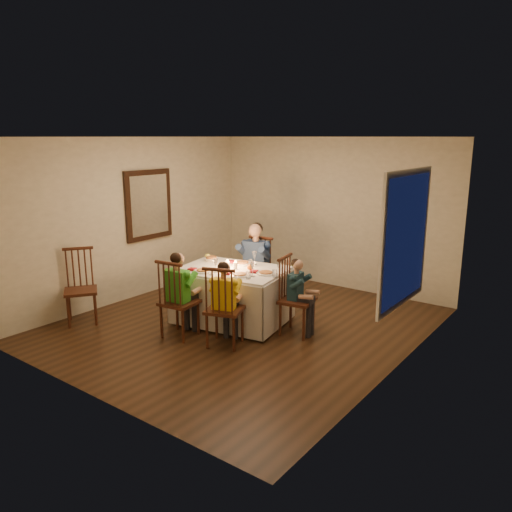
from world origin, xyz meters
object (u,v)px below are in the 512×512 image
Objects in this scene: chair_near_left at (181,336)px; chair_extra at (83,322)px; chair_adult at (255,304)px; chair_near_right at (225,345)px; adult at (255,304)px; child_green at (181,336)px; child_yellow at (225,345)px; dining_table at (232,284)px; serving_bowl at (211,259)px; chair_end at (297,333)px; child_teal at (297,333)px.

chair_extra is at bearing 10.55° from chair_near_left.
chair_adult is 1.00× the size of chair_near_right.
chair_extra is at bearing -133.80° from adult.
adult is (0.00, 0.00, 0.00)m from chair_adult.
chair_near_right is at bearing -175.82° from chair_near_left.
child_green reaches higher than child_yellow.
chair_near_left is at bearing -99.37° from adult.
dining_table is 1.04m from chair_near_left.
chair_near_right is at bearing -38.49° from chair_extra.
chair_extra reaches higher than chair_near_right.
chair_end is at bearing -0.26° from serving_bowl.
child_yellow reaches higher than chair_extra.
adult is at bearing 92.95° from dining_table.
child_teal is (0.54, 0.87, 0.00)m from child_yellow.
chair_extra is 1.03× the size of child_teal.
child_yellow is at bearing -175.82° from child_green.
child_green is at bearing 82.51° from chair_near_left.
serving_bowl is (-1.53, 0.01, 0.81)m from chair_end.
child_green is (-0.21, -0.85, -0.56)m from dining_table.
dining_table is 1.57× the size of chair_near_right.
child_teal is 1.73m from serving_bowl.
chair_near_left is at bearing -8.48° from child_yellow.
chair_end is 5.23× the size of serving_bowl.
chair_adult is 1.35m from chair_end.
chair_near_left is at bearing 119.98° from chair_end.
dining_table is 0.99m from chair_adult.
child_teal is (1.18, -0.64, 0.00)m from adult.
chair_adult is 2.60m from chair_extra.
dining_table is 8.19× the size of serving_bowl.
chair_adult is at bearing 51.62° from chair_end.
chair_extra is 2.23m from child_yellow.
chair_adult is 1.09m from serving_bowl.
serving_bowl is (-0.33, 1.01, 0.81)m from chair_near_left.
chair_adult is 0.82× the size of adult.
dining_table reaches higher than chair_near_right.
dining_table is 1.45× the size of child_green.
child_yellow is at bearing -75.50° from chair_adult.
chair_extra reaches higher than chair_near_left.
dining_table is at bearing -111.35° from child_green.
dining_table is 1.57× the size of chair_adult.
child_teal is at bearing -37.15° from chair_adult.
chair_adult is (-0.19, 0.80, -0.56)m from dining_table.
child_yellow is (0.67, 0.14, 0.00)m from chair_near_left.
chair_near_right is 1.55m from serving_bowl.
chair_extra reaches higher than chair_end.
adult reaches higher than chair_end.
chair_adult is 1.64m from chair_near_right.
serving_bowl is at bearing -61.48° from child_yellow.
serving_bowl is at bearing 152.68° from dining_table.
chair_extra is (-1.50, -2.13, 0.00)m from chair_adult.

